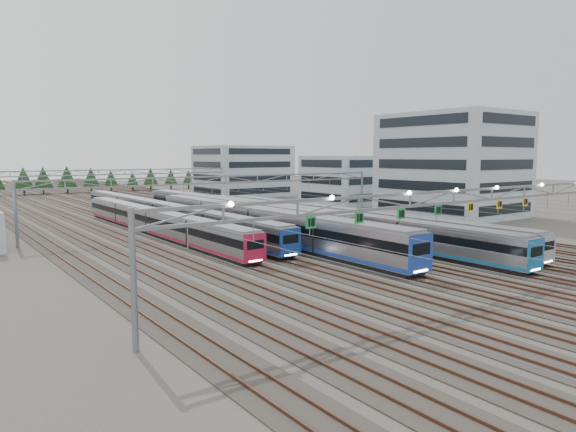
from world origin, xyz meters
TOP-DOWN VIEW (x-y plane):
  - ground at (0.00, 0.00)m, footprint 400.00×400.00m
  - track_bed at (0.00, 100.00)m, footprint 54.00×260.00m
  - train_a at (-11.25, 39.64)m, footprint 2.57×51.33m
  - train_b at (-6.75, 48.48)m, footprint 2.65×68.22m
  - train_c at (-2.25, 27.46)m, footprint 3.13×52.10m
  - train_d at (2.25, 43.03)m, footprint 2.98×55.29m
  - train_e at (6.75, 26.24)m, footprint 2.66×60.42m
  - train_f at (11.25, 26.25)m, footprint 2.54×58.08m
  - gantry_near at (-0.05, -0.12)m, footprint 56.36×0.61m
  - gantry_mid at (0.00, 40.00)m, footprint 56.36×0.36m
  - gantry_far at (0.00, 85.00)m, footprint 56.36×0.36m
  - depot_bldg_south at (41.95, 31.23)m, footprint 18.00×22.00m
  - depot_bldg_mid at (41.04, 59.02)m, footprint 14.00×16.00m
  - depot_bldg_north at (35.18, 93.58)m, footprint 22.00×18.00m
  - treeline at (5.40, 131.35)m, footprint 106.40×5.60m

SIDE VIEW (x-z plane):
  - ground at x=0.00m, z-range 0.00..0.00m
  - track_bed at x=0.00m, z-range -1.22..4.20m
  - train_f at x=11.25m, z-range 0.25..3.54m
  - train_a at x=-11.25m, z-range 0.25..3.59m
  - train_b at x=-6.75m, z-range 0.25..3.69m
  - train_e at x=6.75m, z-range 0.25..3.71m
  - train_d at x=2.25m, z-range 0.25..4.14m
  - train_c at x=-2.25m, z-range 0.25..4.33m
  - treeline at x=5.40m, z-range 0.72..7.74m
  - depot_bldg_mid at x=41.04m, z-range 0.00..10.80m
  - gantry_mid at x=0.00m, z-range 2.39..10.39m
  - gantry_far at x=0.00m, z-range 2.39..10.39m
  - depot_bldg_north at x=35.18m, z-range 0.00..13.48m
  - gantry_near at x=-0.05m, z-range 3.05..11.13m
  - depot_bldg_south at x=41.95m, z-range 0.00..18.39m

